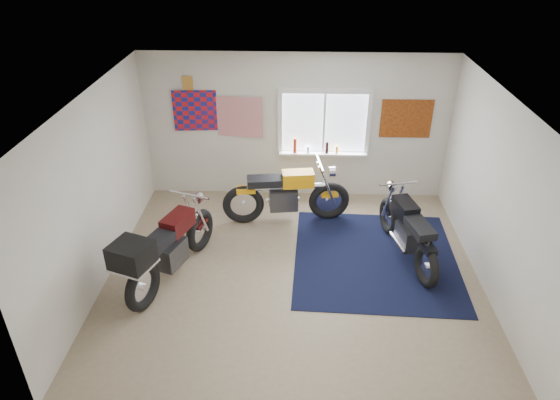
{
  "coord_description": "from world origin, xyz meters",
  "views": [
    {
      "loc": [
        0.03,
        -5.98,
        4.67
      ],
      "look_at": [
        -0.21,
        0.4,
        1.03
      ],
      "focal_mm": 32.0,
      "sensor_mm": 36.0,
      "label": 1
    }
  ],
  "objects_px": {
    "black_chrome_bike": "(408,232)",
    "yellow_triumph": "(286,196)",
    "navy_rug": "(375,258)",
    "maroon_tourer": "(165,249)"
  },
  "relations": [
    {
      "from": "black_chrome_bike",
      "to": "maroon_tourer",
      "type": "distance_m",
      "value": 3.65
    },
    {
      "from": "navy_rug",
      "to": "yellow_triumph",
      "type": "bearing_deg",
      "value": 142.91
    },
    {
      "from": "navy_rug",
      "to": "maroon_tourer",
      "type": "distance_m",
      "value": 3.22
    },
    {
      "from": "navy_rug",
      "to": "black_chrome_bike",
      "type": "bearing_deg",
      "value": 9.67
    },
    {
      "from": "navy_rug",
      "to": "black_chrome_bike",
      "type": "distance_m",
      "value": 0.66
    },
    {
      "from": "navy_rug",
      "to": "black_chrome_bike",
      "type": "xyz_separation_m",
      "value": [
        0.47,
        0.08,
        0.45
      ]
    },
    {
      "from": "navy_rug",
      "to": "yellow_triumph",
      "type": "relative_size",
      "value": 1.18
    },
    {
      "from": "yellow_triumph",
      "to": "maroon_tourer",
      "type": "height_order",
      "value": "same"
    },
    {
      "from": "yellow_triumph",
      "to": "maroon_tourer",
      "type": "distance_m",
      "value": 2.44
    },
    {
      "from": "black_chrome_bike",
      "to": "yellow_triumph",
      "type": "bearing_deg",
      "value": 48.61
    }
  ]
}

